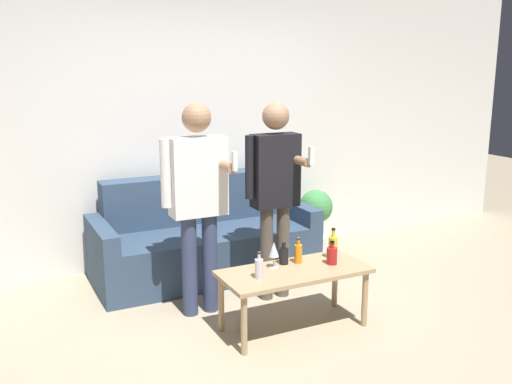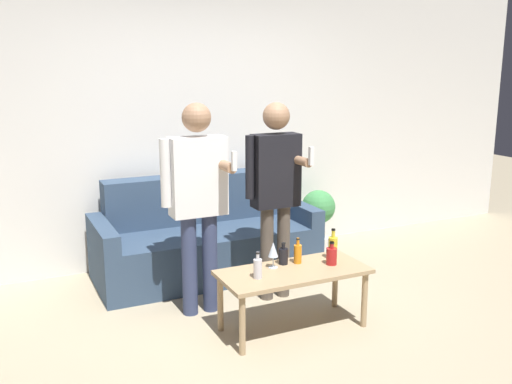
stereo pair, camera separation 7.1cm
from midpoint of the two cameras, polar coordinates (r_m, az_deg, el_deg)
ground_plane at (r=4.18m, az=4.24°, el=-14.48°), size 16.00×16.00×0.00m
wall_back at (r=5.58m, az=-5.79°, el=6.93°), size 8.00×0.06×2.70m
couch at (r=5.30m, az=-4.79°, el=-4.81°), size 2.00×0.85×0.89m
coffee_table at (r=4.17m, az=4.24°, el=-8.47°), size 1.08×0.49×0.45m
bottle_orange at (r=4.25m, az=3.23°, el=-6.36°), size 0.07×0.07×0.17m
bottle_green at (r=3.97m, az=0.69°, el=-7.59°), size 0.06×0.06×0.19m
bottle_dark at (r=4.27m, az=8.04°, el=-6.30°), size 0.08×0.08×0.17m
bottle_yellow at (r=4.38m, az=8.16°, el=-5.48°), size 0.07×0.07×0.24m
bottle_red at (r=4.27m, az=4.68°, el=-6.12°), size 0.06×0.06×0.19m
wine_glass_near at (r=4.15m, az=2.23°, el=-5.84°), size 0.07×0.07×0.19m
person_standing_left at (r=4.29m, az=-5.39°, el=-0.08°), size 0.50×0.42×1.63m
person_standing_right at (r=4.56m, az=2.39°, el=0.78°), size 0.45×0.41×1.61m
potted_plant at (r=6.00m, az=6.59°, el=-1.92°), size 0.35×0.35×0.62m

